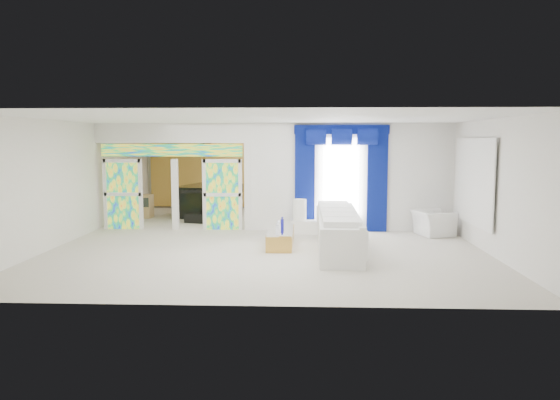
{
  "coord_description": "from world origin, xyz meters",
  "views": [
    {
      "loc": [
        0.84,
        -13.91,
        2.52
      ],
      "look_at": [
        0.3,
        -1.2,
        1.1
      ],
      "focal_mm": 34.26,
      "sensor_mm": 36.0,
      "label": 1
    }
  ],
  "objects_px": {
    "white_sofa": "(338,232)",
    "armchair": "(433,223)",
    "grand_piano": "(208,200)",
    "coffee_table": "(281,238)",
    "console_table": "(311,227)"
  },
  "relations": [
    {
      "from": "coffee_table",
      "to": "grand_piano",
      "type": "distance_m",
      "value": 5.75
    },
    {
      "from": "white_sofa",
      "to": "armchair",
      "type": "bearing_deg",
      "value": 37.09
    },
    {
      "from": "grand_piano",
      "to": "armchair",
      "type": "bearing_deg",
      "value": -12.72
    },
    {
      "from": "armchair",
      "to": "grand_piano",
      "type": "relative_size",
      "value": 0.5
    },
    {
      "from": "console_table",
      "to": "armchair",
      "type": "height_order",
      "value": "armchair"
    },
    {
      "from": "grand_piano",
      "to": "white_sofa",
      "type": "bearing_deg",
      "value": -38.56
    },
    {
      "from": "console_table",
      "to": "grand_piano",
      "type": "height_order",
      "value": "grand_piano"
    },
    {
      "from": "coffee_table",
      "to": "armchair",
      "type": "height_order",
      "value": "armchair"
    },
    {
      "from": "white_sofa",
      "to": "armchair",
      "type": "relative_size",
      "value": 4.16
    },
    {
      "from": "console_table",
      "to": "armchair",
      "type": "xyz_separation_m",
      "value": [
        3.26,
        -0.1,
        0.15
      ]
    },
    {
      "from": "white_sofa",
      "to": "armchair",
      "type": "xyz_separation_m",
      "value": [
        2.65,
        1.93,
        -0.07
      ]
    },
    {
      "from": "coffee_table",
      "to": "grand_piano",
      "type": "bearing_deg",
      "value": 117.74
    },
    {
      "from": "coffee_table",
      "to": "console_table",
      "type": "distance_m",
      "value": 1.88
    },
    {
      "from": "white_sofa",
      "to": "armchair",
      "type": "height_order",
      "value": "white_sofa"
    },
    {
      "from": "white_sofa",
      "to": "coffee_table",
      "type": "xyz_separation_m",
      "value": [
        -1.35,
        0.3,
        -0.21
      ]
    }
  ]
}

